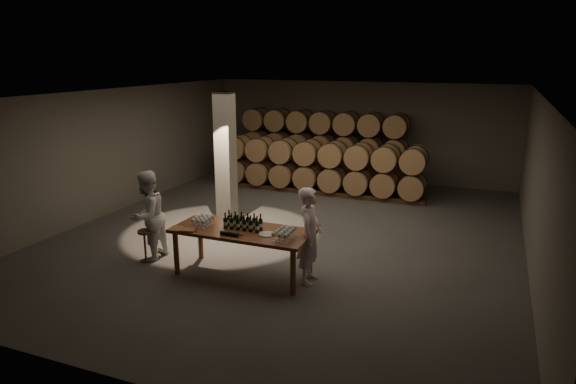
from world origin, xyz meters
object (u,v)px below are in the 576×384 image
at_px(plate, 267,234).
at_px(person_man, 310,235).
at_px(bottle_cluster, 243,223).
at_px(stool, 148,236).
at_px(tasting_table, 242,235).
at_px(person_woman, 147,216).
at_px(notebook_near, 188,230).

bearing_deg(plate, person_man, 21.20).
bearing_deg(bottle_cluster, stool, -177.05).
height_order(plate, stool, plate).
bearing_deg(bottle_cluster, tasting_table, -98.20).
relative_size(plate, person_man, 0.17).
bearing_deg(person_man, tasting_table, 92.10).
relative_size(bottle_cluster, person_woman, 0.40).
relative_size(bottle_cluster, notebook_near, 2.76).
bearing_deg(person_woman, person_man, 92.47).
relative_size(tasting_table, person_man, 1.46).
bearing_deg(notebook_near, tasting_table, 11.67).
bearing_deg(plate, bottle_cluster, 168.37).
height_order(plate, person_woman, person_woman).
relative_size(notebook_near, stool, 0.41).
distance_m(tasting_table, bottle_cluster, 0.22).
xyz_separation_m(tasting_table, stool, (-2.08, -0.08, -0.28)).
bearing_deg(person_man, plate, 104.60).
xyz_separation_m(person_man, person_woman, (-3.38, -0.18, 0.02)).
bearing_deg(stool, tasting_table, 2.19).
bearing_deg(tasting_table, bottle_cluster, 81.80).
distance_m(tasting_table, person_woman, 2.13).
xyz_separation_m(tasting_table, person_man, (1.25, 0.19, 0.09)).
xyz_separation_m(notebook_near, stool, (-1.19, 0.35, -0.39)).
height_order(tasting_table, bottle_cluster, bottle_cluster).
bearing_deg(person_man, bottle_cluster, 90.86).
height_order(tasting_table, person_woman, person_woman).
distance_m(bottle_cluster, stool, 2.15).
bearing_deg(plate, stool, 179.92).
bearing_deg(person_woman, notebook_near, 69.56).
bearing_deg(person_man, person_woman, 86.48).
xyz_separation_m(bottle_cluster, stool, (-2.09, -0.11, -0.49)).
bearing_deg(plate, notebook_near, -166.23).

